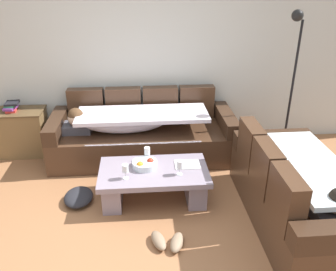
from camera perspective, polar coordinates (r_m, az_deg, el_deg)
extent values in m
plane|color=#95623E|center=(3.64, -5.59, -15.61)|extent=(14.00, 14.00, 0.00)
cube|color=beige|center=(5.01, -6.10, 13.38)|extent=(9.00, 0.10, 2.70)
cube|color=#442C1C|center=(4.86, -3.99, -1.19)|extent=(2.45, 0.92, 0.42)
cube|color=#442C1C|center=(5.10, -13.08, 4.86)|extent=(0.49, 0.16, 0.46)
cube|color=#442C1C|center=(5.04, -7.20, 5.12)|extent=(0.49, 0.16, 0.46)
cube|color=#442C1C|center=(5.05, -1.25, 5.32)|extent=(0.49, 0.16, 0.46)
cube|color=#442C1C|center=(5.10, 4.63, 5.47)|extent=(0.49, 0.16, 0.46)
cube|color=#372317|center=(4.86, -17.57, 1.64)|extent=(0.18, 0.92, 0.20)
cube|color=#372317|center=(4.87, 9.35, 2.57)|extent=(0.18, 0.92, 0.20)
cube|color=#4C4C56|center=(4.82, -14.40, 1.23)|extent=(0.36, 0.28, 0.11)
sphere|color=beige|center=(4.72, -14.68, 2.81)|extent=(0.21, 0.21, 0.21)
sphere|color=#4C331E|center=(4.71, -14.72, 3.14)|extent=(0.20, 0.20, 0.20)
ellipsoid|color=silver|center=(4.68, -7.09, 2.27)|extent=(1.10, 0.44, 0.28)
cube|color=silver|center=(4.62, -4.14, 3.42)|extent=(1.70, 0.60, 0.05)
cube|color=silver|center=(4.46, -3.89, -3.47)|extent=(1.44, 0.04, 0.38)
cube|color=#442C1C|center=(3.90, 20.15, -10.22)|extent=(0.92, 1.87, 0.42)
cube|color=#442C1C|center=(3.14, 18.56, -9.60)|extent=(0.16, 0.47, 0.46)
cube|color=#442C1C|center=(3.53, 15.57, -5.01)|extent=(0.16, 0.47, 0.46)
cube|color=#442C1C|center=(3.95, 13.23, -1.35)|extent=(0.16, 0.47, 0.46)
cube|color=#372317|center=(4.42, 16.50, -0.66)|extent=(0.92, 0.18, 0.20)
cube|color=#4C4C56|center=(3.36, 24.88, -12.02)|extent=(0.28, 0.36, 0.11)
ellipsoid|color=silver|center=(3.78, 21.37, -5.40)|extent=(0.44, 0.95, 0.28)
cube|color=silver|center=(3.70, 22.17, -4.39)|extent=(0.60, 1.39, 0.05)
cube|color=gray|center=(3.91, -2.33, -5.93)|extent=(1.20, 0.68, 0.06)
cube|color=gray|center=(4.03, -8.90, -8.45)|extent=(0.20, 0.54, 0.32)
cube|color=gray|center=(4.05, 4.29, -7.94)|extent=(0.20, 0.54, 0.32)
cylinder|color=silver|center=(3.94, -3.78, -4.65)|extent=(0.28, 0.28, 0.07)
sphere|color=orange|center=(3.88, -4.52, -4.77)|extent=(0.08, 0.08, 0.08)
sphere|color=#AB2D1B|center=(3.94, -2.87, -4.21)|extent=(0.08, 0.08, 0.08)
cylinder|color=silver|center=(3.77, -6.81, -6.86)|extent=(0.06, 0.06, 0.01)
cylinder|color=silver|center=(3.75, -6.84, -6.33)|extent=(0.01, 0.01, 0.07)
cylinder|color=silver|center=(3.71, -6.91, -5.28)|extent=(0.07, 0.07, 0.08)
cylinder|color=silver|center=(3.81, 1.89, -6.25)|extent=(0.06, 0.06, 0.01)
cylinder|color=silver|center=(3.79, 1.90, -5.73)|extent=(0.01, 0.01, 0.07)
cylinder|color=silver|center=(3.75, 1.91, -4.68)|extent=(0.07, 0.07, 0.08)
cylinder|color=silver|center=(4.08, -3.35, -3.98)|extent=(0.06, 0.06, 0.01)
cylinder|color=silver|center=(4.06, -3.37, -3.48)|extent=(0.01, 0.01, 0.07)
cylinder|color=silver|center=(4.02, -3.40, -2.48)|extent=(0.07, 0.07, 0.08)
cube|color=white|center=(3.99, 3.13, -4.70)|extent=(0.28, 0.21, 0.01)
cube|color=brown|center=(5.32, -22.76, 0.39)|extent=(0.70, 0.42, 0.62)
cube|color=brown|center=(5.21, -23.35, 3.58)|extent=(0.72, 0.44, 0.02)
cube|color=red|center=(5.22, -23.97, 3.86)|extent=(0.15, 0.22, 0.04)
cube|color=#72337F|center=(5.19, -24.06, 4.15)|extent=(0.16, 0.23, 0.03)
cube|color=#338C59|center=(5.20, -24.01, 4.52)|extent=(0.14, 0.20, 0.03)
cube|color=black|center=(5.19, -23.90, 4.81)|extent=(0.18, 0.20, 0.03)
cylinder|color=black|center=(5.32, 17.96, -2.43)|extent=(0.28, 0.28, 0.02)
cylinder|color=black|center=(4.98, 19.36, 6.88)|extent=(0.03, 0.03, 1.80)
sphere|color=black|center=(4.65, 20.19, 17.75)|extent=(0.14, 0.14, 0.14)
ellipsoid|color=#8C7259|center=(3.50, -1.53, -16.60)|extent=(0.19, 0.29, 0.09)
ellipsoid|color=#8C7259|center=(3.48, 1.44, -16.89)|extent=(0.19, 0.29, 0.09)
ellipsoid|color=#232328|center=(4.14, -14.25, -9.61)|extent=(0.33, 0.41, 0.12)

